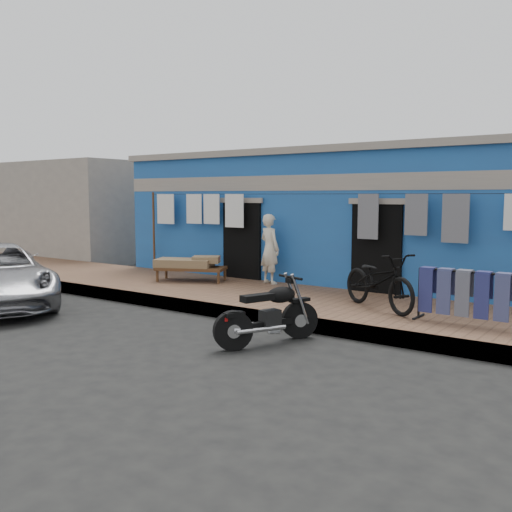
{
  "coord_description": "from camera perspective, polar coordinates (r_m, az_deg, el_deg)",
  "views": [
    {
      "loc": [
        6.14,
        -6.52,
        2.27
      ],
      "look_at": [
        0.0,
        2.0,
        1.15
      ],
      "focal_mm": 40.0,
      "sensor_mm": 36.0,
      "label": 1
    }
  ],
  "objects": [
    {
      "name": "motorcycle",
      "position": [
        8.73,
        1.17,
        -5.56
      ],
      "size": [
        1.55,
        1.92,
        1.02
      ],
      "primitive_type": null,
      "rotation": [
        0.0,
        0.0,
        -0.34
      ],
      "color": "black",
      "rests_on": "ground"
    },
    {
      "name": "curb",
      "position": [
        10.37,
        -1.46,
        -5.86
      ],
      "size": [
        28.0,
        0.1,
        0.25
      ],
      "primitive_type": "cube",
      "color": "gray",
      "rests_on": "ground"
    },
    {
      "name": "bicycle",
      "position": [
        10.34,
        12.22,
        -1.79
      ],
      "size": [
        2.02,
        1.57,
        1.26
      ],
      "primitive_type": "imported",
      "rotation": [
        0.0,
        0.0,
        1.04
      ],
      "color": "black",
      "rests_on": "sidewalk"
    },
    {
      "name": "jeans_rack",
      "position": [
        9.52,
        20.94,
        -3.85
      ],
      "size": [
        1.87,
        0.46,
        0.89
      ],
      "primitive_type": null,
      "rotation": [
        0.0,
        0.0,
        -0.02
      ],
      "color": "black",
      "rests_on": "sidewalk"
    },
    {
      "name": "litter_c",
      "position": [
        9.65,
        -1.69,
        -7.27
      ],
      "size": [
        0.2,
        0.23,
        0.08
      ],
      "primitive_type": "cube",
      "rotation": [
        0.0,
        0.0,
        1.73
      ],
      "color": "silver",
      "rests_on": "ground"
    },
    {
      "name": "ground",
      "position": [
        9.24,
        -7.34,
        -8.19
      ],
      "size": [
        80.0,
        80.0,
        0.0
      ],
      "primitive_type": "plane",
      "color": "black",
      "rests_on": "ground"
    },
    {
      "name": "charpoy",
      "position": [
        13.56,
        -6.47,
        -1.31
      ],
      "size": [
        2.27,
        2.06,
        0.56
      ],
      "primitive_type": null,
      "rotation": [
        0.0,
        0.0,
        0.43
      ],
      "color": "brown",
      "rests_on": "sidewalk"
    },
    {
      "name": "litter_a",
      "position": [
        9.86,
        -0.7,
        -6.98
      ],
      "size": [
        0.24,
        0.24,
        0.08
      ],
      "primitive_type": "cube",
      "rotation": [
        0.0,
        0.0,
        0.78
      ],
      "color": "silver",
      "rests_on": "ground"
    },
    {
      "name": "building",
      "position": [
        14.85,
        11.34,
        3.72
      ],
      "size": [
        12.2,
        5.2,
        3.36
      ],
      "color": "#225198",
      "rests_on": "ground"
    },
    {
      "name": "clothesline",
      "position": [
        12.6,
        4.56,
        3.91
      ],
      "size": [
        10.06,
        0.06,
        2.1
      ],
      "color": "brown",
      "rests_on": "sidewalk"
    },
    {
      "name": "neighbor_left",
      "position": [
        21.84,
        -16.01,
        4.37
      ],
      "size": [
        6.0,
        5.0,
        3.4
      ],
      "primitive_type": "cube",
      "color": "#9E9384",
      "rests_on": "ground"
    },
    {
      "name": "sidewalk",
      "position": [
        11.53,
        2.91,
        -4.64
      ],
      "size": [
        28.0,
        3.0,
        0.25
      ],
      "primitive_type": "cube",
      "color": "brown",
      "rests_on": "ground"
    },
    {
      "name": "seated_person",
      "position": [
        13.05,
        1.38,
        0.72
      ],
      "size": [
        0.67,
        0.54,
        1.6
      ],
      "primitive_type": "imported",
      "rotation": [
        0.0,
        0.0,
        2.82
      ],
      "color": "beige",
      "rests_on": "sidewalk"
    },
    {
      "name": "litter_b",
      "position": [
        9.57,
        1.8,
        -7.36
      ],
      "size": [
        0.22,
        0.23,
        0.09
      ],
      "primitive_type": "cube",
      "rotation": [
        0.0,
        0.0,
        0.86
      ],
      "color": "silver",
      "rests_on": "ground"
    }
  ]
}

